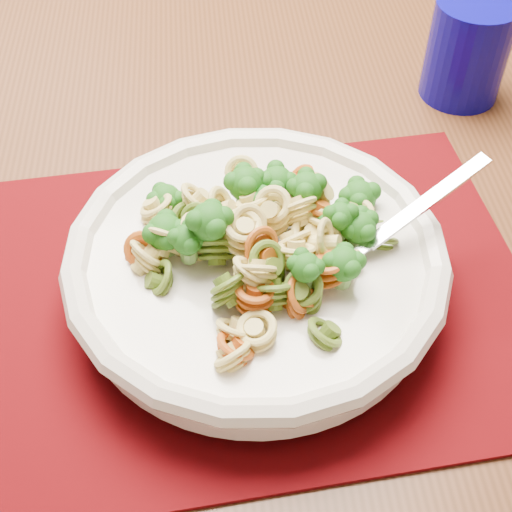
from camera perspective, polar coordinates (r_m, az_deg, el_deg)
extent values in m
cube|color=#492818|center=(1.67, -10.62, 2.42)|extent=(4.00, 4.00, 0.01)
cube|color=#542D17|center=(0.66, -2.72, 4.56)|extent=(1.37, 0.94, 0.04)
cube|color=#4E0306|center=(0.56, 0.29, -2.90)|extent=(0.42, 0.33, 0.00)
cylinder|color=silver|center=(0.55, 0.00, -2.41)|extent=(0.12, 0.12, 0.01)
cylinder|color=silver|center=(0.54, 0.00, -1.01)|extent=(0.27, 0.27, 0.03)
torus|color=silver|center=(0.53, 0.00, 0.19)|extent=(0.29, 0.29, 0.02)
cylinder|color=#070573|center=(0.76, 16.57, 15.53)|extent=(0.08, 0.08, 0.10)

